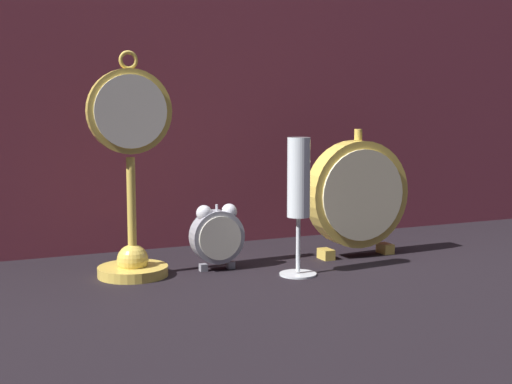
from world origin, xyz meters
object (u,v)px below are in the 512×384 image
pocket_watch_on_stand (131,186)px  mantel_clock_silver (358,195)px  alarm_clock_twin_bell (217,234)px  champagne_flute (299,190)px

pocket_watch_on_stand → mantel_clock_silver: pocket_watch_on_stand is taller
alarm_clock_twin_bell → champagne_flute: bearing=-38.7°
pocket_watch_on_stand → alarm_clock_twin_bell: (0.14, -0.01, -0.08)m
alarm_clock_twin_bell → mantel_clock_silver: bearing=-0.4°
alarm_clock_twin_bell → pocket_watch_on_stand: bearing=174.2°
champagne_flute → mantel_clock_silver: bearing=27.4°
mantel_clock_silver → champagne_flute: bearing=-152.6°
pocket_watch_on_stand → alarm_clock_twin_bell: bearing=-5.8°
pocket_watch_on_stand → alarm_clock_twin_bell: size_ratio=3.24×
mantel_clock_silver → champagne_flute: size_ratio=1.03×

